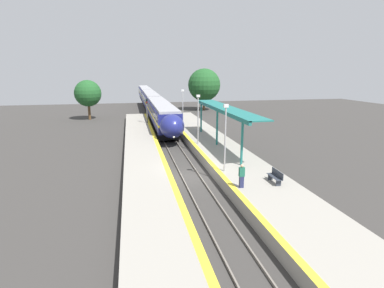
{
  "coord_description": "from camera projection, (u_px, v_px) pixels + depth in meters",
  "views": [
    {
      "loc": [
        -4.52,
        -22.36,
        8.29
      ],
      "look_at": [
        0.59,
        2.27,
        2.17
      ],
      "focal_mm": 28.0,
      "sensor_mm": 36.0,
      "label": 1
    }
  ],
  "objects": [
    {
      "name": "ground_plane",
      "position": [
        191.0,
        177.0,
        24.13
      ],
      "size": [
        120.0,
        120.0,
        0.0
      ],
      "primitive_type": "plane",
      "color": "#383533"
    },
    {
      "name": "rail_left",
      "position": [
        182.0,
        177.0,
        23.97
      ],
      "size": [
        0.08,
        90.0,
        0.15
      ],
      "primitive_type": "cube",
      "color": "slate",
      "rests_on": "ground_plane"
    },
    {
      "name": "rail_right",
      "position": [
        199.0,
        175.0,
        24.26
      ],
      "size": [
        0.08,
        90.0,
        0.15
      ],
      "primitive_type": "cube",
      "color": "slate",
      "rests_on": "ground_plane"
    },
    {
      "name": "train",
      "position": [
        151.0,
        100.0,
        65.3
      ],
      "size": [
        2.9,
        69.95,
        3.79
      ],
      "color": "black",
      "rests_on": "ground_plane"
    },
    {
      "name": "platform_right",
      "position": [
        239.0,
        169.0,
        24.84
      ],
      "size": [
        4.79,
        64.0,
        0.86
      ],
      "color": "gray",
      "rests_on": "ground_plane"
    },
    {
      "name": "platform_left",
      "position": [
        147.0,
        175.0,
        23.35
      ],
      "size": [
        3.55,
        64.0,
        0.86
      ],
      "color": "gray",
      "rests_on": "ground_plane"
    },
    {
      "name": "platform_bench",
      "position": [
        276.0,
        176.0,
        20.41
      ],
      "size": [
        0.44,
        1.58,
        0.89
      ],
      "color": "#2D333D",
      "rests_on": "platform_right"
    },
    {
      "name": "person_waiting",
      "position": [
        242.0,
        176.0,
        19.48
      ],
      "size": [
        0.36,
        0.22,
        1.6
      ],
      "color": "navy",
      "rests_on": "platform_right"
    },
    {
      "name": "railway_signal",
      "position": [
        147.0,
        111.0,
        43.85
      ],
      "size": [
        0.28,
        0.28,
        4.41
      ],
      "color": "#59595E",
      "rests_on": "ground_plane"
    },
    {
      "name": "lamppost_near",
      "position": [
        225.0,
        133.0,
        22.27
      ],
      "size": [
        0.36,
        0.2,
        5.11
      ],
      "color": "#9E9EA3",
      "rests_on": "platform_right"
    },
    {
      "name": "lamppost_mid",
      "position": [
        198.0,
        116.0,
        30.94
      ],
      "size": [
        0.36,
        0.2,
        5.11
      ],
      "color": "#9E9EA3",
      "rests_on": "platform_right"
    },
    {
      "name": "lamppost_far",
      "position": [
        183.0,
        106.0,
        39.62
      ],
      "size": [
        0.36,
        0.2,
        5.11
      ],
      "color": "#9E9EA3",
      "rests_on": "platform_right"
    },
    {
      "name": "station_canopy",
      "position": [
        223.0,
        110.0,
        30.4
      ],
      "size": [
        2.02,
        17.11,
        3.86
      ],
      "color": "#1E6B66",
      "rests_on": "platform_right"
    },
    {
      "name": "background_tree_left",
      "position": [
        88.0,
        93.0,
        51.74
      ],
      "size": [
        4.55,
        4.55,
        6.86
      ],
      "color": "brown",
      "rests_on": "ground_plane"
    },
    {
      "name": "background_tree_right",
      "position": [
        204.0,
        85.0,
        64.23
      ],
      "size": [
        6.92,
        6.92,
        8.9
      ],
      "color": "brown",
      "rests_on": "ground_plane"
    }
  ]
}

